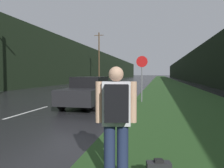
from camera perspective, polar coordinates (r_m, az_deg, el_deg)
name	(u,v)px	position (r m, az deg, el deg)	size (l,w,h in m)	color
grass_verge	(166,82)	(41.15, 15.17, 0.45)	(6.00, 240.00, 0.02)	#26471E
lane_stripe_b	(29,112)	(9.64, -22.72, -7.35)	(0.12, 3.00, 0.01)	silver
lane_stripe_c	(85,95)	(15.79, -7.67, -3.24)	(0.12, 3.00, 0.01)	silver
lane_stripe_d	(107,89)	(22.45, -1.33, -1.41)	(0.12, 3.00, 0.01)	silver
treeline_far_side	(98,66)	(53.47, -3.95, 5.12)	(2.00, 140.00, 7.57)	black
treeline_near_side	(190,68)	(51.66, 21.50, 4.32)	(2.00, 140.00, 6.34)	black
utility_pole_far	(99,57)	(37.73, -3.73, 7.65)	(1.80, 0.24, 9.39)	#4C3823
stop_sign	(142,74)	(11.99, 8.52, 2.85)	(0.66, 0.07, 2.75)	slate
hitchhiker_with_backpack	(116,118)	(3.02, 1.19, -9.57)	(0.61, 0.49, 1.79)	#1E2847
car_passing_near	(89,91)	(10.58, -6.51, -2.13)	(1.88, 4.45, 1.53)	black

